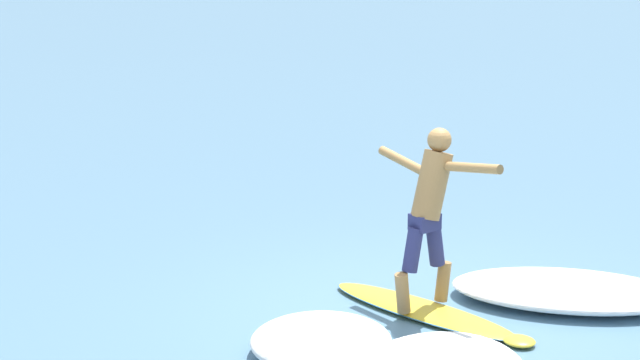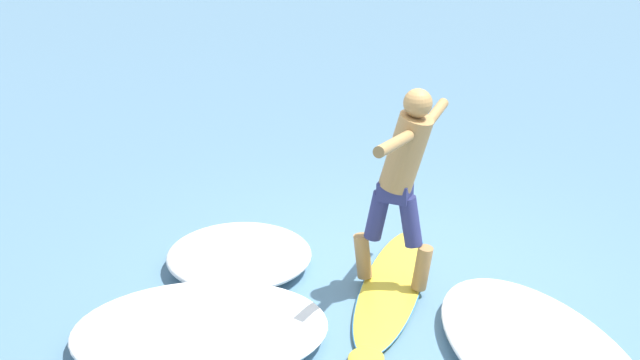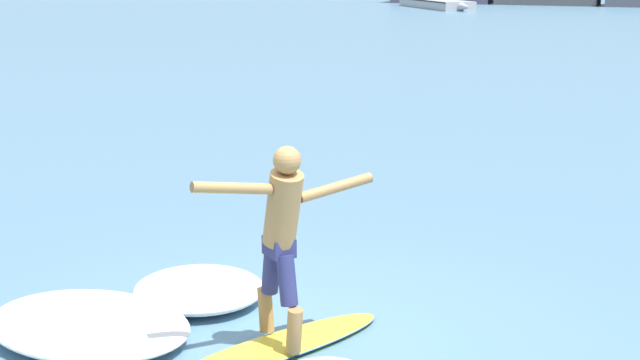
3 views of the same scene
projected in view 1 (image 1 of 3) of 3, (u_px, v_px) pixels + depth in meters
The scene contains 5 objects.
ground_plane at pixel (409, 313), 10.48m from camera, with size 200.00×200.00×0.00m, color #557F9B.
surfboard at pixel (426, 311), 10.42m from camera, with size 1.54×2.24×0.22m.
surfer at pixel (430, 203), 10.21m from camera, with size 1.12×1.33×1.76m.
wave_foam_at_tail at pixel (321, 341), 9.47m from camera, with size 1.47×1.43×0.27m.
wave_foam_at_nose at pixel (566, 290), 10.76m from camera, with size 1.29×2.33×0.23m.
Camera 1 is at (-9.77, -1.40, 3.88)m, focal length 60.00 mm.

